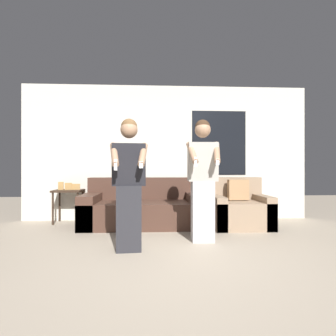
# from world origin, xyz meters

# --- Properties ---
(ground_plane) EXTENTS (14.00, 14.00, 0.00)m
(ground_plane) POSITION_xyz_m (0.00, 0.00, 0.00)
(ground_plane) COLOR tan
(wall_back) EXTENTS (5.72, 0.07, 2.70)m
(wall_back) POSITION_xyz_m (0.02, 2.66, 1.35)
(wall_back) COLOR beige
(wall_back) RESTS_ON ground_plane
(couch) EXTENTS (2.14, 1.00, 0.85)m
(couch) POSITION_xyz_m (-0.45, 2.14, 0.29)
(couch) COLOR #472D23
(couch) RESTS_ON ground_plane
(armchair) EXTENTS (0.99, 0.84, 0.86)m
(armchair) POSITION_xyz_m (1.24, 1.94, 0.31)
(armchair) COLOR #937A60
(armchair) RESTS_ON ground_plane
(side_table) EXTENTS (0.53, 0.42, 0.78)m
(side_table) POSITION_xyz_m (-1.88, 2.40, 0.53)
(side_table) COLOR #332319
(side_table) RESTS_ON ground_plane
(person_left) EXTENTS (0.48, 0.48, 1.66)m
(person_left) POSITION_xyz_m (-0.57, 0.67, 0.84)
(person_left) COLOR #28282D
(person_left) RESTS_ON ground_plane
(person_right) EXTENTS (0.48, 0.46, 1.73)m
(person_right) POSITION_xyz_m (0.43, 1.04, 0.88)
(person_right) COLOR #B2B2B7
(person_right) RESTS_ON ground_plane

